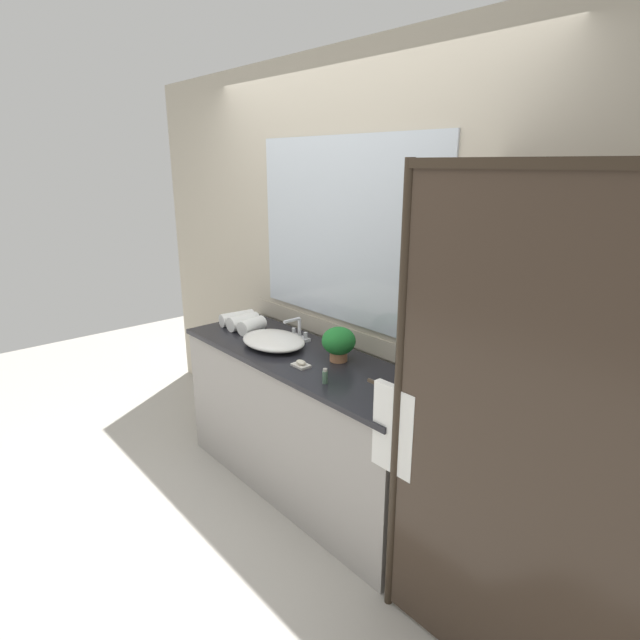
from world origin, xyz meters
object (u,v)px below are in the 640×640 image
potted_plant (339,342)px  amenity_bottle_shampoo (325,376)px  amenity_bottle_conditioner (384,400)px  rolled_towel_near_edge (237,318)px  amenity_bottle_lotion (430,385)px  rolled_towel_middle (243,322)px  rolled_towel_far_edge (252,326)px  faucet (298,332)px  soap_dish (301,364)px  sink_basin (274,340)px

potted_plant → amenity_bottle_shampoo: size_ratio=2.48×
amenity_bottle_conditioner → rolled_towel_near_edge: (-1.54, 0.19, -0.00)m
amenity_bottle_lotion → rolled_towel_middle: size_ratio=0.35×
rolled_towel_far_edge → faucet: bearing=26.5°
amenity_bottle_lotion → rolled_towel_near_edge: size_ratio=0.32×
rolled_towel_middle → amenity_bottle_lotion: bearing=5.6°
soap_dish → rolled_towel_near_edge: 0.90m
potted_plant → faucet: bearing=172.2°
amenity_bottle_conditioner → rolled_towel_middle: (-1.43, 0.17, 0.00)m
faucet → rolled_towel_near_edge: faucet is taller
sink_basin → potted_plant: 0.47m
faucet → amenity_bottle_lotion: bearing=-0.3°
soap_dish → rolled_towel_far_edge: size_ratio=0.54×
soap_dish → rolled_towel_near_edge: bearing=170.5°
soap_dish → amenity_bottle_shampoo: (0.26, -0.05, 0.02)m
amenity_bottle_conditioner → rolled_towel_near_edge: bearing=172.9°
rolled_towel_middle → rolled_towel_far_edge: 0.11m
amenity_bottle_shampoo → faucet: bearing=152.4°
amenity_bottle_lotion → potted_plant: bearing=-174.8°
amenity_bottle_shampoo → rolled_towel_near_edge: 1.16m
amenity_bottle_conditioner → rolled_towel_far_edge: size_ratio=0.54×
sink_basin → faucet: (-0.00, 0.20, 0.01)m
potted_plant → rolled_towel_middle: potted_plant is taller
faucet → soap_dish: bearing=-37.0°
soap_dish → amenity_bottle_shampoo: 0.26m
amenity_bottle_shampoo → rolled_towel_middle: 1.05m
amenity_bottle_lotion → rolled_towel_far_edge: rolled_towel_far_edge is taller
rolled_towel_near_edge → rolled_towel_far_edge: 0.22m
potted_plant → amenity_bottle_conditioner: size_ratio=1.97×
rolled_towel_far_edge → sink_basin: bearing=-8.5°
potted_plant → soap_dish: potted_plant is taller
amenity_bottle_shampoo → rolled_towel_far_edge: rolled_towel_far_edge is taller
amenity_bottle_shampoo → rolled_towel_far_edge: 0.94m
rolled_towel_near_edge → rolled_towel_far_edge: size_ratio=1.26×
faucet → amenity_bottle_shampoo: bearing=-27.6°
sink_basin → amenity_bottle_conditioner: 1.02m
faucet → sink_basin: bearing=-90.0°
soap_dish → amenity_bottle_lotion: (0.67, 0.27, 0.02)m
soap_dish → amenity_bottle_shampoo: size_ratio=1.25×
amenity_bottle_shampoo → rolled_towel_near_edge: size_ratio=0.34×
rolled_towel_middle → rolled_towel_far_edge: size_ratio=1.16×
potted_plant → amenity_bottle_lotion: bearing=5.2°
faucet → amenity_bottle_shampoo: 0.70m
amenity_bottle_lotion → faucet: bearing=179.7°
potted_plant → rolled_towel_far_edge: potted_plant is taller
potted_plant → soap_dish: 0.25m
sink_basin → amenity_bottle_shampoo: amenity_bottle_shampoo is taller
soap_dish → rolled_towel_near_edge: rolled_towel_near_edge is taller
amenity_bottle_shampoo → amenity_bottle_conditioner: bearing=1.0°
rolled_towel_far_edge → soap_dish: bearing=-10.7°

